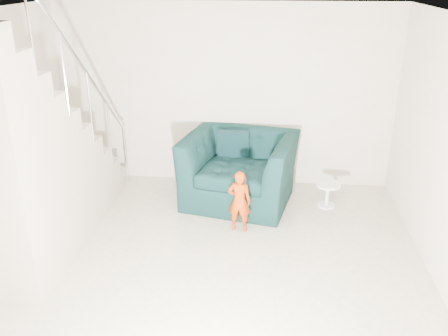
{
  "coord_description": "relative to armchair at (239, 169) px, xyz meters",
  "views": [
    {
      "loc": [
        0.68,
        -4.11,
        3.09
      ],
      "look_at": [
        0.15,
        1.2,
        0.85
      ],
      "focal_mm": 38.0,
      "sensor_mm": 36.0,
      "label": 1
    }
  ],
  "objects": [
    {
      "name": "floor",
      "position": [
        -0.29,
        -2.05,
        -0.48
      ],
      "size": [
        5.5,
        5.5,
        0.0
      ],
      "primitive_type": "plane",
      "color": "gray",
      "rests_on": "ground"
    },
    {
      "name": "ceiling",
      "position": [
        -0.29,
        -2.05,
        2.22
      ],
      "size": [
        5.5,
        5.5,
        0.0
      ],
      "primitive_type": "plane",
      "rotation": [
        3.14,
        0.0,
        0.0
      ],
      "color": "silver",
      "rests_on": "back_wall"
    },
    {
      "name": "back_wall",
      "position": [
        -0.29,
        0.7,
        0.87
      ],
      "size": [
        5.0,
        0.0,
        5.0
      ],
      "primitive_type": "plane",
      "rotation": [
        1.57,
        0.0,
        0.0
      ],
      "color": "#B7A795",
      "rests_on": "floor"
    },
    {
      "name": "armchair",
      "position": [
        0.0,
        0.0,
        0.0
      ],
      "size": [
        1.72,
        1.58,
        0.97
      ],
      "primitive_type": "imported",
      "rotation": [
        0.0,
        0.0,
        -0.21
      ],
      "color": "black",
      "rests_on": "floor"
    },
    {
      "name": "toddler",
      "position": [
        0.06,
        -0.86,
        -0.08
      ],
      "size": [
        0.31,
        0.22,
        0.82
      ],
      "primitive_type": "imported",
      "rotation": [
        0.0,
        0.0,
        3.06
      ],
      "color": "#952604",
      "rests_on": "floor"
    },
    {
      "name": "side_table",
      "position": [
        1.24,
        -0.08,
        -0.25
      ],
      "size": [
        0.35,
        0.35,
        0.35
      ],
      "color": "silver",
      "rests_on": "floor"
    },
    {
      "name": "staircase",
      "position": [
        -2.28,
        -1.5,
        0.46
      ],
      "size": [
        1.02,
        3.03,
        3.62
      ],
      "color": "#ADA089",
      "rests_on": "floor"
    },
    {
      "name": "cushion",
      "position": [
        -0.11,
        0.32,
        0.25
      ],
      "size": [
        0.45,
        0.21,
        0.45
      ],
      "primitive_type": "cube",
      "rotation": [
        0.21,
        0.0,
        0.0
      ],
      "color": "black",
      "rests_on": "armchair"
    },
    {
      "name": "throw",
      "position": [
        -0.64,
        -0.0,
        0.12
      ],
      "size": [
        0.06,
        0.56,
        0.63
      ],
      "primitive_type": "cube",
      "color": "black",
      "rests_on": "armchair"
    },
    {
      "name": "phone",
      "position": [
        0.13,
        -0.89,
        0.23
      ],
      "size": [
        0.02,
        0.05,
        0.1
      ],
      "primitive_type": "cube",
      "rotation": [
        0.0,
        0.0,
        0.0
      ],
      "color": "black",
      "rests_on": "toddler"
    }
  ]
}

